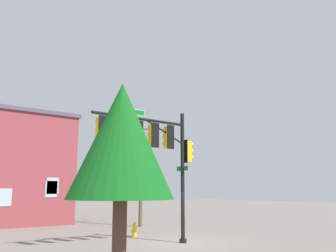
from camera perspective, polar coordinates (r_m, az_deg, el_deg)
name	(u,v)px	position (r m, az deg, el deg)	size (l,w,h in m)	color
ground_plane	(183,243)	(19.20, 2.37, -17.80)	(120.00, 120.00, 0.00)	gray
signal_pole_assembly	(153,144)	(17.97, -2.43, -2.86)	(5.97, 0.94, 6.62)	black
utility_pole	(141,171)	(27.20, -4.25, -6.97)	(1.79, 0.47, 7.75)	brown
fire_hydrant	(134,229)	(21.48, -5.28, -15.82)	(0.33, 0.24, 0.83)	gold
tree_near	(121,141)	(11.27, -7.30, -2.31)	(3.24, 3.24, 5.94)	brown
brick_building	(16,169)	(31.81, -22.73, -6.17)	(7.42, 7.81, 8.55)	#8F3A40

